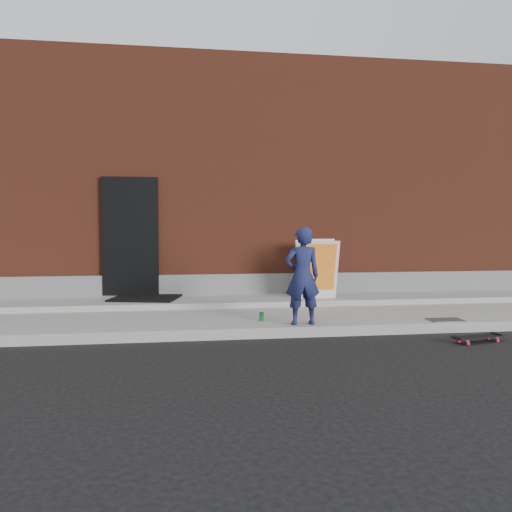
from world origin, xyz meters
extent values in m
plane|color=black|center=(0.00, 0.00, 0.00)|extent=(80.00, 80.00, 0.00)
cube|color=gray|center=(0.00, 1.50, 0.07)|extent=(20.00, 3.00, 0.15)
cube|color=gray|center=(0.00, 2.40, 0.20)|extent=(20.00, 1.20, 0.10)
cube|color=maroon|center=(0.00, 7.00, 2.50)|extent=(20.00, 8.00, 5.00)
cube|color=slate|center=(0.00, 2.97, 0.45)|extent=(20.00, 0.10, 0.40)
cube|color=black|center=(-2.60, 2.96, 1.40)|extent=(1.05, 0.12, 2.25)
imported|color=#1A1F49|center=(0.11, 0.20, 0.86)|extent=(0.52, 0.35, 1.41)
cylinder|color=red|center=(2.58, -0.49, 0.03)|extent=(0.06, 0.04, 0.05)
cylinder|color=red|center=(2.62, -0.64, 0.03)|extent=(0.06, 0.04, 0.05)
cylinder|color=red|center=(2.08, -0.60, 0.03)|extent=(0.06, 0.04, 0.05)
cylinder|color=red|center=(2.12, -0.76, 0.03)|extent=(0.06, 0.04, 0.05)
cube|color=#A9A9AE|center=(2.60, -0.56, 0.06)|extent=(0.08, 0.17, 0.02)
cube|color=#A9A9AE|center=(2.10, -0.68, 0.06)|extent=(0.08, 0.17, 0.02)
cube|color=black|center=(2.35, -0.62, 0.08)|extent=(0.76, 0.35, 0.02)
cube|color=silver|center=(0.88, 2.03, 0.79)|extent=(0.66, 0.30, 1.08)
cube|color=silver|center=(0.88, 2.51, 0.79)|extent=(0.66, 0.30, 1.08)
cube|color=yellow|center=(0.88, 2.00, 0.73)|extent=(0.55, 0.23, 0.86)
cube|color=silver|center=(0.88, 2.27, 1.33)|extent=(0.66, 0.06, 0.06)
cylinder|color=#1B8732|center=(-0.44, 0.55, 0.22)|extent=(0.09, 0.09, 0.13)
cube|color=black|center=(-2.30, 2.53, 0.27)|extent=(1.34, 1.18, 0.03)
cube|color=#525357|center=(2.33, 0.20, 0.16)|extent=(0.52, 0.34, 0.02)
camera|label=1|loc=(-1.57, -6.80, 1.52)|focal=35.00mm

